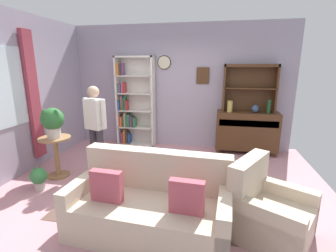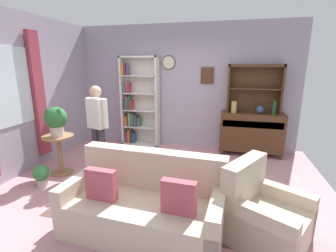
% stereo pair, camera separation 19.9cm
% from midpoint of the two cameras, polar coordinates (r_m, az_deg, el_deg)
% --- Properties ---
extents(ground_plane, '(5.40, 4.60, 0.02)m').
position_cam_midpoint_polar(ground_plane, '(4.09, -3.42, -13.79)').
color(ground_plane, '#C68C93').
extents(wall_back, '(5.00, 0.09, 2.80)m').
position_cam_midpoint_polar(wall_back, '(5.72, 1.80, 9.12)').
color(wall_back, '#A399AD').
rests_on(wall_back, ground_plane).
extents(wall_left, '(0.16, 4.20, 2.80)m').
position_cam_midpoint_polar(wall_left, '(4.91, -33.72, 5.89)').
color(wall_left, '#A399AD').
rests_on(wall_left, ground_plane).
extents(area_rug, '(2.95, 1.77, 0.01)m').
position_cam_midpoint_polar(area_rug, '(3.79, -1.56, -15.99)').
color(area_rug, brown).
rests_on(area_rug, ground_plane).
extents(bookshelf, '(0.90, 0.30, 2.10)m').
position_cam_midpoint_polar(bookshelf, '(5.88, -9.25, 4.93)').
color(bookshelf, silver).
rests_on(bookshelf, ground_plane).
extents(sideboard, '(1.30, 0.45, 0.92)m').
position_cam_midpoint_polar(sideboard, '(5.56, 16.93, -1.01)').
color(sideboard, '#4C2D19').
rests_on(sideboard, ground_plane).
extents(sideboard_hutch, '(1.10, 0.26, 1.00)m').
position_cam_midpoint_polar(sideboard_hutch, '(5.50, 17.62, 9.91)').
color(sideboard_hutch, '#4C2D19').
rests_on(sideboard_hutch, sideboard).
extents(vase_tall, '(0.11, 0.11, 0.24)m').
position_cam_midpoint_polar(vase_tall, '(5.34, 13.25, 4.48)').
color(vase_tall, tan).
rests_on(vase_tall, sideboard).
extents(vase_round, '(0.15, 0.15, 0.17)m').
position_cam_midpoint_polar(vase_round, '(5.41, 18.74, 3.82)').
color(vase_round, '#33476B').
rests_on(vase_round, sideboard).
extents(bottle_wine, '(0.07, 0.07, 0.29)m').
position_cam_midpoint_polar(bottle_wine, '(5.42, 21.55, 4.22)').
color(bottle_wine, '#194223').
rests_on(bottle_wine, sideboard).
extents(couch_floral, '(1.85, 0.95, 0.90)m').
position_cam_midpoint_polar(couch_floral, '(2.98, -6.10, -18.21)').
color(couch_floral, beige).
rests_on(couch_floral, ground_plane).
extents(armchair_floral, '(1.05, 1.04, 0.88)m').
position_cam_midpoint_polar(armchair_floral, '(3.07, 20.56, -18.54)').
color(armchair_floral, beige).
rests_on(armchair_floral, ground_plane).
extents(plant_stand, '(0.52, 0.52, 0.71)m').
position_cam_midpoint_polar(plant_stand, '(4.67, -25.82, -5.63)').
color(plant_stand, '#997047').
rests_on(plant_stand, ground_plane).
extents(potted_plant_large, '(0.37, 0.37, 0.51)m').
position_cam_midpoint_polar(potted_plant_large, '(4.49, -26.58, 1.11)').
color(potted_plant_large, beige).
rests_on(potted_plant_large, plant_stand).
extents(potted_plant_small, '(0.25, 0.25, 0.35)m').
position_cam_midpoint_polar(potted_plant_small, '(4.42, -29.19, -10.41)').
color(potted_plant_small, beige).
rests_on(potted_plant_small, ground_plane).
extents(person_reading, '(0.51, 0.31, 1.56)m').
position_cam_midpoint_polar(person_reading, '(4.44, -17.85, 0.49)').
color(person_reading, '#38333D').
rests_on(person_reading, ground_plane).
extents(coffee_table, '(0.80, 0.50, 0.42)m').
position_cam_midpoint_polar(coffee_table, '(3.69, 1.54, -10.73)').
color(coffee_table, '#4C2D19').
rests_on(coffee_table, ground_plane).
extents(book_stack, '(0.22, 0.16, 0.08)m').
position_cam_midpoint_polar(book_stack, '(3.74, 1.51, -8.56)').
color(book_stack, '#337247').
rests_on(book_stack, coffee_table).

